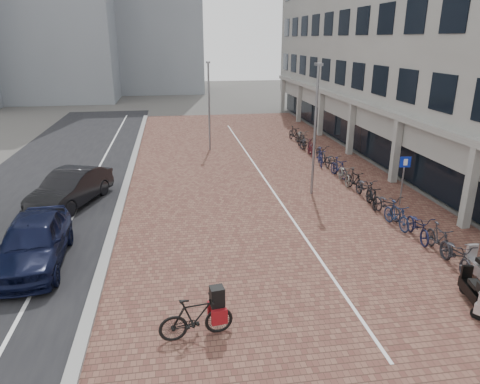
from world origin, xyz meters
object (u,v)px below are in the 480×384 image
(car_navy, at_px, (33,242))
(scooter_mid, at_px, (473,288))
(car_dark, at_px, (71,188))
(parking_sign, at_px, (404,173))
(hero_bike, at_px, (196,317))

(car_navy, xyz_separation_m, scooter_mid, (12.99, -4.34, -0.36))
(car_dark, xyz_separation_m, scooter_mid, (12.92, -10.03, -0.32))
(car_dark, bearing_deg, parking_sign, 11.58)
(car_navy, relative_size, scooter_mid, 3.50)
(scooter_mid, height_order, parking_sign, parking_sign)
(hero_bike, relative_size, parking_sign, 0.86)
(scooter_mid, bearing_deg, parking_sign, 88.59)
(car_navy, relative_size, parking_sign, 2.16)
(car_navy, height_order, scooter_mid, car_navy)
(car_navy, relative_size, car_dark, 1.02)
(car_navy, bearing_deg, scooter_mid, -21.87)
(car_dark, relative_size, parking_sign, 2.12)
(car_navy, bearing_deg, hero_bike, -45.72)
(car_navy, xyz_separation_m, parking_sign, (14.85, 3.31, 0.68))
(car_dark, distance_m, parking_sign, 14.99)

